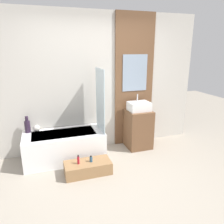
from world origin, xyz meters
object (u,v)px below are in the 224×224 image
bottle_soap_secondary (91,159)px  vase_tall_dark (27,126)px  sink (139,106)px  vase_round_light (37,128)px  bathtub (65,146)px  bottle_soap_primary (78,160)px  wooden_step_bench (88,168)px

bottle_soap_secondary → vase_tall_dark: bearing=138.7°
sink → vase_round_light: size_ratio=3.34×
sink → vase_tall_dark: 2.09m
bathtub → vase_round_light: size_ratio=11.31×
sink → bathtub: bearing=-177.1°
vase_round_light → bottle_soap_primary: bearing=-54.1°
bathtub → vase_tall_dark: (-0.59, 0.23, 0.37)m
wooden_step_bench → bottle_soap_primary: 0.22m
bathtub → sink: (1.48, 0.07, 0.60)m
vase_tall_dark → sink: bearing=-4.4°
vase_tall_dark → bottle_soap_secondary: 1.31m
bathtub → wooden_step_bench: size_ratio=1.89×
vase_tall_dark → bottle_soap_secondary: vase_tall_dark is taller
bottle_soap_primary → bottle_soap_secondary: size_ratio=1.47×
sink → bottle_soap_secondary: sink is taller
wooden_step_bench → bottle_soap_primary: bearing=180.0°
sink → vase_tall_dark: bearing=175.6°
bottle_soap_primary → vase_tall_dark: bearing=131.8°
bottle_soap_primary → bottle_soap_secondary: bottle_soap_primary is taller
bathtub → vase_round_light: (-0.44, 0.22, 0.31)m
bottle_soap_primary → wooden_step_bench: bearing=0.0°
bathtub → sink: 1.59m
vase_round_light → bottle_soap_secondary: (0.79, -0.81, -0.33)m
wooden_step_bench → vase_round_light: (-0.74, 0.81, 0.47)m
wooden_step_bench → vase_tall_dark: 1.32m
vase_round_light → sink: bearing=-4.4°
bottle_soap_primary → bottle_soap_secondary: (0.20, 0.00, -0.02)m
vase_tall_dark → bathtub: bearing=-21.5°
wooden_step_bench → sink: size_ratio=1.79×
bathtub → bottle_soap_primary: size_ratio=9.33×
vase_round_light → wooden_step_bench: bearing=-47.8°
bathtub → vase_tall_dark: vase_tall_dark is taller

